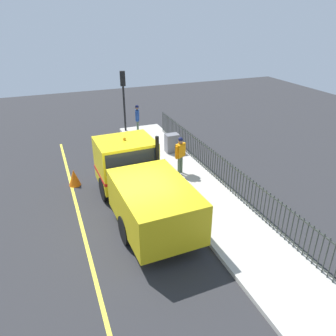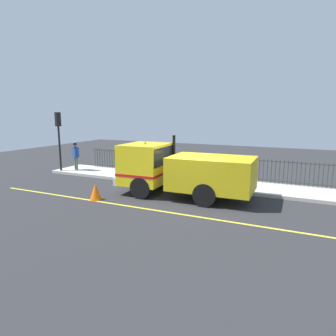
{
  "view_description": "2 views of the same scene",
  "coord_description": "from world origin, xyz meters",
  "px_view_note": "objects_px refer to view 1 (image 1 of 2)",
  "views": [
    {
      "loc": [
        -2.54,
        -9.21,
        6.91
      ],
      "look_at": [
        1.88,
        2.05,
        1.02
      ],
      "focal_mm": 34.69,
      "sensor_mm": 36.0,
      "label": 1
    },
    {
      "loc": [
        -11.89,
        -4.38,
        3.77
      ],
      "look_at": [
        1.9,
        2.15,
        0.93
      ],
      "focal_mm": 32.23,
      "sensor_mm": 36.0,
      "label": 2
    }
  ],
  "objects_px": {
    "pedestrian_distant": "(137,116)",
    "work_truck": "(138,180)",
    "traffic_light_near": "(123,89)",
    "utility_cabinet": "(172,143)",
    "traffic_cone": "(74,178)",
    "worker_standing": "(180,152)"
  },
  "relations": [
    {
      "from": "traffic_light_near",
      "to": "traffic_cone",
      "type": "xyz_separation_m",
      "value": [
        -3.8,
        -5.74,
        -2.36
      ]
    },
    {
      "from": "pedestrian_distant",
      "to": "traffic_light_near",
      "type": "bearing_deg",
      "value": -122.68
    },
    {
      "from": "utility_cabinet",
      "to": "traffic_cone",
      "type": "relative_size",
      "value": 1.33
    },
    {
      "from": "pedestrian_distant",
      "to": "utility_cabinet",
      "type": "relative_size",
      "value": 1.77
    },
    {
      "from": "utility_cabinet",
      "to": "traffic_cone",
      "type": "xyz_separation_m",
      "value": [
        -5.22,
        -1.57,
        -0.28
      ]
    },
    {
      "from": "utility_cabinet",
      "to": "traffic_cone",
      "type": "bearing_deg",
      "value": -163.27
    },
    {
      "from": "worker_standing",
      "to": "traffic_cone",
      "type": "xyz_separation_m",
      "value": [
        -4.63,
        0.89,
        -0.86
      ]
    },
    {
      "from": "pedestrian_distant",
      "to": "utility_cabinet",
      "type": "height_order",
      "value": "pedestrian_distant"
    },
    {
      "from": "worker_standing",
      "to": "traffic_cone",
      "type": "relative_size",
      "value": 2.39
    },
    {
      "from": "pedestrian_distant",
      "to": "utility_cabinet",
      "type": "bearing_deg",
      "value": 31.01
    },
    {
      "from": "traffic_light_near",
      "to": "utility_cabinet",
      "type": "relative_size",
      "value": 3.68
    },
    {
      "from": "work_truck",
      "to": "utility_cabinet",
      "type": "bearing_deg",
      "value": 52.92
    },
    {
      "from": "worker_standing",
      "to": "traffic_cone",
      "type": "height_order",
      "value": "worker_standing"
    },
    {
      "from": "work_truck",
      "to": "pedestrian_distant",
      "type": "height_order",
      "value": "work_truck"
    },
    {
      "from": "pedestrian_distant",
      "to": "traffic_cone",
      "type": "xyz_separation_m",
      "value": [
        -4.39,
        -5.04,
        -0.85
      ]
    },
    {
      "from": "traffic_light_near",
      "to": "traffic_cone",
      "type": "height_order",
      "value": "traffic_light_near"
    },
    {
      "from": "work_truck",
      "to": "worker_standing",
      "type": "distance_m",
      "value": 3.28
    },
    {
      "from": "pedestrian_distant",
      "to": "worker_standing",
      "type": "bearing_deg",
      "value": 19.76
    },
    {
      "from": "traffic_light_near",
      "to": "traffic_cone",
      "type": "bearing_deg",
      "value": 67.0
    },
    {
      "from": "work_truck",
      "to": "worker_standing",
      "type": "height_order",
      "value": "work_truck"
    },
    {
      "from": "work_truck",
      "to": "worker_standing",
      "type": "xyz_separation_m",
      "value": [
        2.56,
        2.04,
        -0.07
      ]
    },
    {
      "from": "pedestrian_distant",
      "to": "work_truck",
      "type": "bearing_deg",
      "value": 1.2
    }
  ]
}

